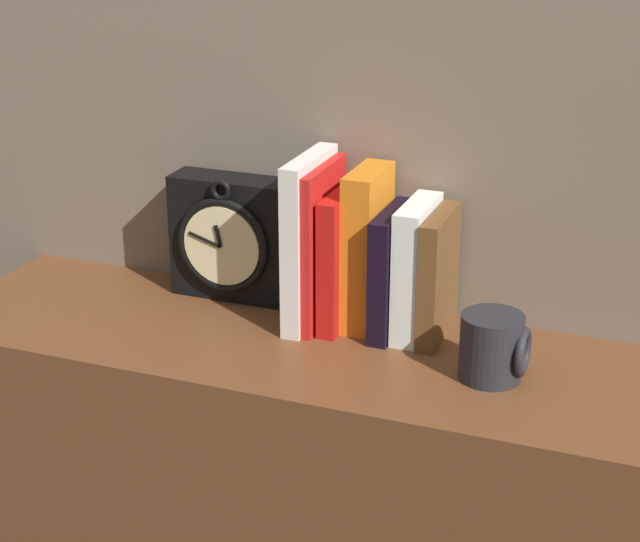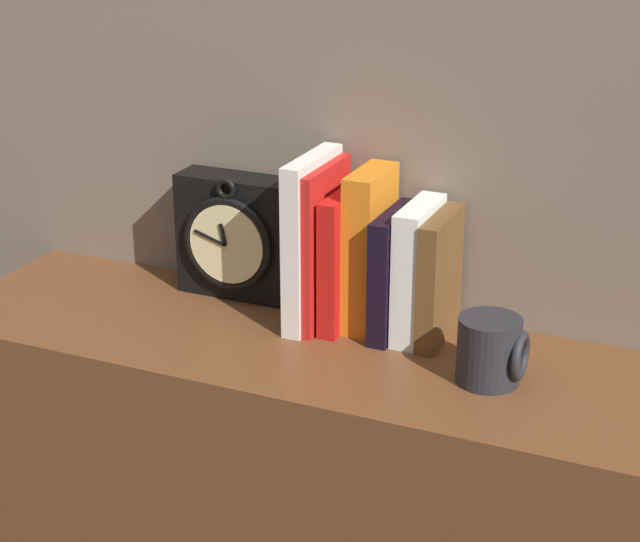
{
  "view_description": "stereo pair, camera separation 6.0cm",
  "coord_description": "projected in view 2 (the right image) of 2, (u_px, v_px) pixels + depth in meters",
  "views": [
    {
      "loc": [
        0.48,
        -1.24,
        1.39
      ],
      "look_at": [
        0.0,
        0.0,
        0.86
      ],
      "focal_mm": 60.0,
      "sensor_mm": 36.0,
      "label": 1
    },
    {
      "loc": [
        0.54,
        -1.22,
        1.39
      ],
      "look_at": [
        0.0,
        0.0,
        0.86
      ],
      "focal_mm": 60.0,
      "sensor_mm": 36.0,
      "label": 2
    }
  ],
  "objects": [
    {
      "name": "book_slot0_white",
      "position": [
        312.0,
        240.0,
        1.51
      ],
      "size": [
        0.03,
        0.15,
        0.25
      ],
      "color": "silver",
      "rests_on": "bookshelf"
    },
    {
      "name": "book_slot1_red",
      "position": [
        326.0,
        245.0,
        1.51
      ],
      "size": [
        0.01,
        0.15,
        0.23
      ],
      "color": "red",
      "rests_on": "bookshelf"
    },
    {
      "name": "book_slot2_red",
      "position": [
        344.0,
        259.0,
        1.51
      ],
      "size": [
        0.03,
        0.13,
        0.2
      ],
      "color": "red",
      "rests_on": "bookshelf"
    },
    {
      "name": "book_slot6_brown",
      "position": [
        440.0,
        278.0,
        1.46
      ],
      "size": [
        0.03,
        0.13,
        0.18
      ],
      "color": "brown",
      "rests_on": "bookshelf"
    },
    {
      "name": "clock",
      "position": [
        238.0,
        237.0,
        1.61
      ],
      "size": [
        0.19,
        0.08,
        0.19
      ],
      "color": "black",
      "rests_on": "bookshelf"
    },
    {
      "name": "book_slot4_black",
      "position": [
        393.0,
        273.0,
        1.49
      ],
      "size": [
        0.03,
        0.13,
        0.18
      ],
      "color": "black",
      "rests_on": "bookshelf"
    },
    {
      "name": "book_slot5_white",
      "position": [
        418.0,
        271.0,
        1.47
      ],
      "size": [
        0.04,
        0.12,
        0.19
      ],
      "color": "white",
      "rests_on": "bookshelf"
    },
    {
      "name": "book_slot3_orange",
      "position": [
        370.0,
        249.0,
        1.5
      ],
      "size": [
        0.04,
        0.11,
        0.23
      ],
      "color": "orange",
      "rests_on": "bookshelf"
    },
    {
      "name": "mug",
      "position": [
        491.0,
        351.0,
        1.36
      ],
      "size": [
        0.09,
        0.08,
        0.09
      ],
      "color": "#232328",
      "rests_on": "bookshelf"
    }
  ]
}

